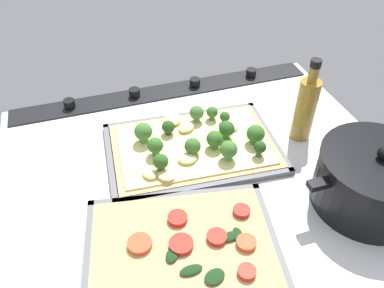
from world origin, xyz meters
TOP-DOWN VIEW (x-y plane):
  - ground_plane at (0.00, 0.00)cm, footprint 82.77×69.49cm
  - stove_control_panel at (0.00, -31.25)cm, footprint 79.46×7.00cm
  - baking_tray_front at (0.19, -6.78)cm, footprint 38.95×27.54cm
  - broccoli_pizza at (-0.24, -6.63)cm, footprint 36.40×24.98cm
  - baking_tray_back at (9.64, 16.77)cm, footprint 36.86×29.11cm
  - veggie_pizza_back at (9.16, 16.94)cm, footprint 34.08×26.33cm
  - cooking_pot at (-27.03, 17.34)cm, footprint 27.92×21.13cm
  - oil_bottle at (-24.94, -4.06)cm, footprint 4.51×4.51cm

SIDE VIEW (x-z plane):
  - ground_plane at x=0.00cm, z-range -3.00..0.00cm
  - baking_tray_front at x=0.19cm, z-range -0.28..1.02cm
  - baking_tray_back at x=9.64cm, z-range -0.28..1.02cm
  - stove_control_panel at x=0.00cm, z-range -0.75..1.85cm
  - veggie_pizza_back at x=9.16cm, z-range 0.15..2.05cm
  - broccoli_pizza at x=-0.24cm, z-range -0.87..5.27cm
  - cooking_pot at x=-27.03cm, z-range -1.16..12.56cm
  - oil_bottle at x=-24.94cm, z-range -1.85..17.91cm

